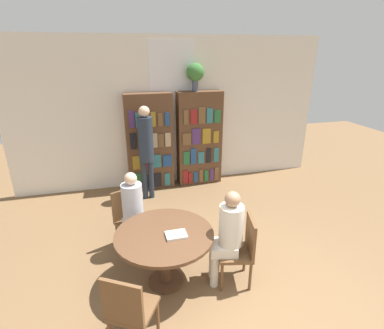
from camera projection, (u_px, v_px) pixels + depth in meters
name	position (u px, v px, depth m)	size (l,w,h in m)	color
wall_back	(173.00, 113.00, 6.14)	(6.40, 0.07, 3.00)	silver
bookshelf_left	(150.00, 142.00, 6.03)	(0.92, 0.34, 1.95)	brown
bookshelf_right	(199.00, 139.00, 6.28)	(0.92, 0.34, 1.95)	brown
flower_vase	(195.00, 73.00, 5.79)	(0.35, 0.35, 0.53)	#475166
reading_table	(165.00, 242.00, 3.55)	(1.17, 1.17, 0.71)	brown
chair_near_camera	(129.00, 309.00, 2.75)	(0.55, 0.55, 0.88)	brown
chair_left_side	(129.00, 217.00, 4.26)	(0.53, 0.53, 0.88)	brown
chair_far_side	(241.00, 247.00, 3.61)	(0.48, 0.48, 0.88)	brown
seated_reader_left	(134.00, 209.00, 4.06)	(0.39, 0.42, 1.22)	#B2B7C6
seated_reader_right	(228.00, 232.00, 3.53)	(0.41, 0.35, 1.24)	silver
librarian_standing	(146.00, 144.00, 5.51)	(0.27, 0.54, 1.80)	#232D3D
open_book_on_table	(176.00, 235.00, 3.44)	(0.24, 0.18, 0.03)	silver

